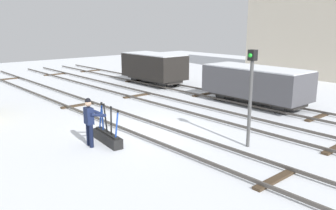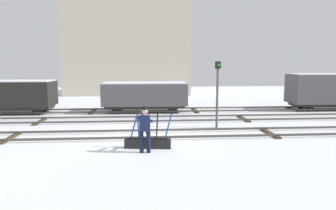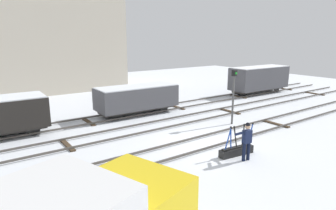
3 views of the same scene
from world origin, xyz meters
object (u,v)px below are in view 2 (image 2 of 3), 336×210
at_px(rail_worker, 145,127).
at_px(freight_car_back_track, 16,94).
at_px(signal_post, 217,87).
at_px(freight_car_mid_siding, 145,95).
at_px(freight_car_near_switch, 334,89).
at_px(switch_lever_frame, 148,142).

distance_m(rail_worker, freight_car_back_track, 12.87).
bearing_deg(signal_post, freight_car_mid_siding, 123.48).
distance_m(freight_car_mid_siding, freight_car_back_track, 8.50).
bearing_deg(signal_post, freight_car_near_switch, 29.58).
distance_m(switch_lever_frame, freight_car_mid_siding, 9.11).
distance_m(signal_post, freight_car_near_switch, 11.23).
xyz_separation_m(switch_lever_frame, freight_car_back_track, (-8.59, 9.06, 1.02)).
bearing_deg(freight_car_mid_siding, signal_post, -55.33).
xyz_separation_m(switch_lever_frame, rail_worker, (-0.11, -0.61, 0.73)).
bearing_deg(rail_worker, freight_car_mid_siding, 96.62).
height_order(switch_lever_frame, freight_car_mid_siding, freight_car_mid_siding).
xyz_separation_m(switch_lever_frame, freight_car_near_switch, (13.31, 9.06, 1.22)).
relative_size(rail_worker, signal_post, 0.52).
bearing_deg(switch_lever_frame, freight_car_back_track, 140.18).
bearing_deg(freight_car_near_switch, freight_car_back_track, -178.44).
xyz_separation_m(rail_worker, freight_car_back_track, (-8.48, 9.67, 0.29)).
bearing_deg(switch_lever_frame, rail_worker, -93.23).
height_order(freight_car_mid_siding, freight_car_back_track, freight_car_back_track).
distance_m(switch_lever_frame, freight_car_back_track, 12.52).
xyz_separation_m(rail_worker, signal_post, (3.67, 4.14, 1.12)).
height_order(freight_car_near_switch, freight_car_mid_siding, freight_car_near_switch).
height_order(switch_lever_frame, freight_car_near_switch, freight_car_near_switch).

